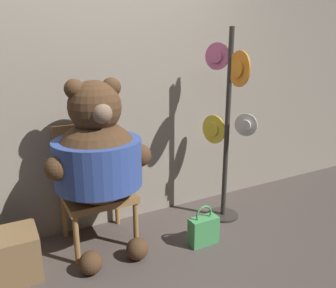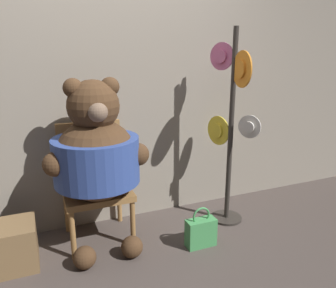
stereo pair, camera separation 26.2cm
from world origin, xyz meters
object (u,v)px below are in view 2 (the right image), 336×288
Objects in this scene: chair at (94,179)px; hat_display_rack at (231,126)px; handbag_on_ground at (201,232)px; teddy_bear at (96,155)px.

hat_display_rack reaches higher than chair.
handbag_on_ground is at bearing -144.96° from hat_display_rack.
teddy_bear is 1.14m from hat_display_rack.
teddy_bear is at bearing -89.65° from chair.
handbag_on_ground is at bearing -25.48° from teddy_bear.
teddy_bear is at bearing 154.52° from handbag_on_ground.
chair is 0.30m from teddy_bear.
teddy_bear is at bearing 177.59° from hat_display_rack.
chair is at bearing 144.71° from handbag_on_ground.
hat_display_rack reaches higher than teddy_bear.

